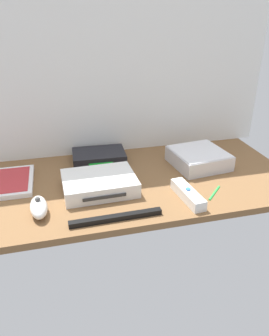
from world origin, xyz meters
TOP-DOWN VIEW (x-y plane):
  - ground_plane at (0.00, 0.00)cm, footprint 100.00×48.00cm
  - back_wall at (0.00, 24.60)cm, footprint 110.00×1.20cm
  - game_console at (-11.60, -3.65)cm, footprint 21.39×16.90cm
  - mini_computer at (23.60, 4.70)cm, footprint 18.90×18.90cm
  - game_case at (-37.53, 6.41)cm, footprint 13.74×19.10cm
  - network_router at (-8.65, 16.47)cm, footprint 18.54×12.99cm
  - remote_wand at (11.64, -14.87)cm, footprint 5.02×15.08cm
  - remote_nunchuk at (-28.79, -12.19)cm, footprint 4.98×10.24cm
  - sensor_bar at (-9.88, -19.91)cm, footprint 24.03×2.26cm
  - stylus_pen at (20.46, -13.92)cm, footprint 6.82×6.89cm

SIDE VIEW (x-z plane):
  - ground_plane at x=0.00cm, z-range -2.00..0.00cm
  - stylus_pen at x=20.46cm, z-range 0.00..0.70cm
  - sensor_bar at x=-9.88cm, z-range 0.00..1.40cm
  - game_case at x=-37.53cm, z-range -0.02..1.54cm
  - remote_wand at x=11.64cm, z-range -0.19..3.21cm
  - network_router at x=-8.65cm, z-range 0.00..3.40cm
  - remote_nunchuk at x=-28.79cm, z-range -0.51..4.59cm
  - game_console at x=-11.60cm, z-range 0.00..4.40cm
  - mini_computer at x=23.60cm, z-range -0.01..5.29cm
  - back_wall at x=0.00cm, z-range 0.00..64.00cm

